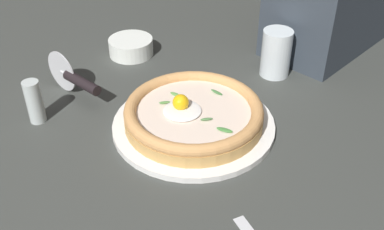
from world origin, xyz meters
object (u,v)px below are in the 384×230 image
(side_bowl, at_px, (131,47))
(pizza_cutter, at_px, (75,79))
(pizza, at_px, (192,114))
(pepper_shaker, at_px, (34,102))
(drinking_glass, at_px, (276,56))

(side_bowl, xyz_separation_m, pizza_cutter, (0.21, 0.05, 0.02))
(pizza, height_order, pepper_shaker, pepper_shaker)
(pizza_cutter, bearing_deg, pizza, 105.43)
(pizza, bearing_deg, pizza_cutter, -74.57)
(side_bowl, relative_size, pepper_shaker, 1.20)
(pizza, bearing_deg, pepper_shaker, -54.90)
(pizza, xyz_separation_m, side_bowl, (-0.13, -0.31, -0.01))
(side_bowl, bearing_deg, pizza, 66.35)
(pizza_cutter, bearing_deg, side_bowl, -166.60)
(pizza, relative_size, pizza_cutter, 1.62)
(pizza_cutter, distance_m, drinking_glass, 0.44)
(pizza_cutter, bearing_deg, pepper_shaker, 4.82)
(pizza_cutter, bearing_deg, drinking_glass, 142.43)
(pizza, distance_m, pepper_shaker, 0.30)
(side_bowl, xyz_separation_m, drinking_glass, (-0.14, 0.32, 0.03))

